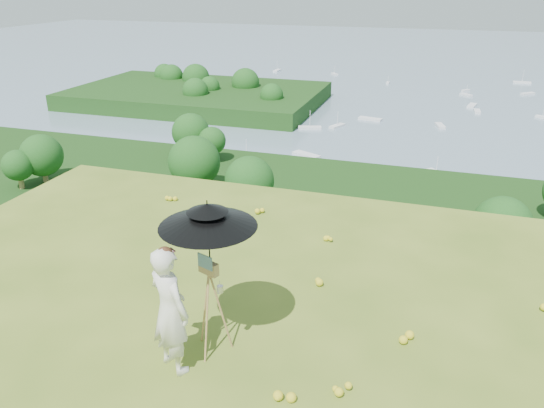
% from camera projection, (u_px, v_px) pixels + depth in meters
% --- Properties ---
extents(ground, '(14.00, 14.00, 0.00)m').
position_uv_depth(ground, '(199.00, 378.00, 7.14)').
color(ground, '#526D1F').
rests_on(ground, ground).
extents(forest_slope, '(140.00, 56.00, 22.00)m').
position_uv_depth(forest_slope, '(377.00, 374.00, 49.20)').
color(forest_slope, '#15330E').
rests_on(forest_slope, bay_water).
extents(shoreline_tier, '(170.00, 28.00, 8.00)m').
position_uv_depth(shoreline_tier, '(406.00, 248.00, 86.93)').
color(shoreline_tier, '#6C6356').
rests_on(shoreline_tier, bay_water).
extents(bay_water, '(700.00, 700.00, 0.00)m').
position_uv_depth(bay_water, '(439.00, 74.00, 230.40)').
color(bay_water, slate).
rests_on(bay_water, ground).
extents(peninsula, '(90.00, 60.00, 12.00)m').
position_uv_depth(peninsula, '(197.00, 88.00, 175.25)').
color(peninsula, '#15330E').
rests_on(peninsula, bay_water).
extents(slope_trees, '(110.00, 50.00, 6.00)m').
position_uv_depth(slope_trees, '(390.00, 240.00, 43.66)').
color(slope_trees, '#174715').
rests_on(slope_trees, forest_slope).
extents(harbor_town, '(110.00, 22.00, 5.00)m').
position_uv_depth(harbor_town, '(410.00, 212.00, 84.37)').
color(harbor_town, beige).
rests_on(harbor_town, shoreline_tier).
extents(moored_boats, '(140.00, 140.00, 0.70)m').
position_uv_depth(moored_boats, '(389.00, 111.00, 164.72)').
color(moored_boats, white).
rests_on(moored_boats, bay_water).
extents(wildflowers, '(10.00, 10.50, 0.12)m').
position_uv_depth(wildflowers, '(207.00, 363.00, 7.33)').
color(wildflowers, yellow).
rests_on(wildflowers, ground).
extents(painter, '(0.81, 0.70, 1.86)m').
position_uv_depth(painter, '(170.00, 310.00, 7.00)').
color(painter, silver).
rests_on(painter, ground).
extents(field_easel, '(0.77, 0.77, 1.58)m').
position_uv_depth(field_easel, '(211.00, 303.00, 7.38)').
color(field_easel, olive).
rests_on(field_easel, ground).
extents(sun_umbrella, '(1.64, 1.64, 1.04)m').
position_uv_depth(sun_umbrella, '(209.00, 237.00, 6.99)').
color(sun_umbrella, black).
rests_on(sun_umbrella, field_easel).
extents(painter_cap, '(0.31, 0.32, 0.10)m').
position_uv_depth(painter_cap, '(164.00, 251.00, 6.65)').
color(painter_cap, '#BC6773').
rests_on(painter_cap, painter).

